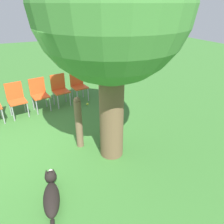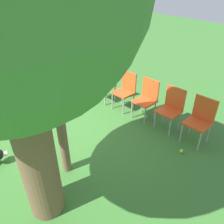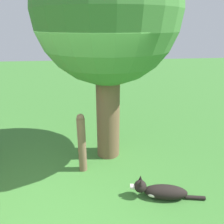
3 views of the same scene
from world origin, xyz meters
The scene contains 9 objects.
ground_plane centered at (0.00, 0.00, 0.00)m, with size 30.00×30.00×0.00m, color #38702D.
fence_post centered at (0.26, 1.04, 0.58)m, with size 0.15×0.15×1.15m.
red_chair_0 centered at (-1.73, -0.67, 0.53)m, with size 0.48×0.50×0.93m.
red_chair_1 centered at (-1.85, -0.05, 0.53)m, with size 0.48×0.50×0.93m.
red_chair_2 centered at (-1.97, 0.57, 0.53)m, with size 0.48×0.50×0.93m.
red_chair_3 centered at (-2.09, 1.18, 0.53)m, with size 0.48×0.50×0.93m.
red_chair_4 centered at (-2.21, 1.80, 0.53)m, with size 0.48×0.50×0.93m.
tennis_ball centered at (-1.68, 1.89, 0.03)m, with size 0.07×0.07×0.07m.
low_shrub centered at (-2.14, -1.73, 0.21)m, with size 0.53×0.53×0.42m.
Camera 2 is at (1.17, 3.69, 2.81)m, focal length 35.00 mm.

